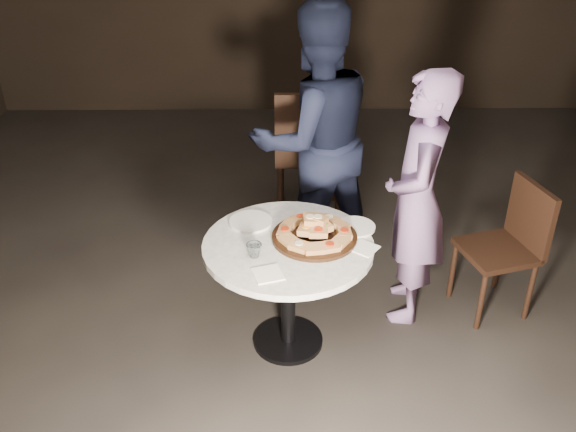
{
  "coord_description": "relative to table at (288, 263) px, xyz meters",
  "views": [
    {
      "loc": [
        -0.18,
        -2.77,
        2.4
      ],
      "look_at": [
        -0.14,
        -0.02,
        0.78
      ],
      "focal_mm": 40.0,
      "sensor_mm": 36.0,
      "label": 1
    }
  ],
  "objects": [
    {
      "name": "serving_board",
      "position": [
        0.13,
        0.04,
        0.13
      ],
      "size": [
        0.49,
        0.49,
        0.02
      ],
      "primitive_type": "cylinder",
      "rotation": [
        0.0,
        0.0,
        -0.15
      ],
      "color": "black",
      "rests_on": "table"
    },
    {
      "name": "plate_right",
      "position": [
        0.35,
        0.14,
        0.13
      ],
      "size": [
        0.26,
        0.26,
        0.01
      ],
      "primitive_type": "cylinder",
      "rotation": [
        0.0,
        0.0,
        -0.29
      ],
      "color": "white",
      "rests_on": "table"
    },
    {
      "name": "napkin_near",
      "position": [
        -0.1,
        -0.27,
        0.12
      ],
      "size": [
        0.17,
        0.17,
        0.01
      ],
      "primitive_type": "cube",
      "rotation": [
        0.0,
        0.0,
        0.3
      ],
      "color": "white",
      "rests_on": "table"
    },
    {
      "name": "diner_navy",
      "position": [
        0.17,
        0.86,
        0.31
      ],
      "size": [
        0.99,
        0.88,
        1.67
      ],
      "primitive_type": "imported",
      "rotation": [
        0.0,
        0.0,
        3.51
      ],
      "color": "black",
      "rests_on": "ground"
    },
    {
      "name": "floor",
      "position": [
        0.14,
        0.07,
        -0.53
      ],
      "size": [
        7.0,
        7.0,
        0.0
      ],
      "primitive_type": "plane",
      "color": "black",
      "rests_on": "ground"
    },
    {
      "name": "chair_far",
      "position": [
        0.16,
        1.32,
        0.05
      ],
      "size": [
        0.48,
        0.5,
        1.01
      ],
      "rotation": [
        0.0,
        0.0,
        3.13
      ],
      "color": "black",
      "rests_on": "ground"
    },
    {
      "name": "chair_right",
      "position": [
        1.26,
        0.32,
        -0.08
      ],
      "size": [
        0.47,
        0.46,
        0.79
      ],
      "rotation": [
        0.0,
        0.0,
        -1.29
      ],
      "color": "black",
      "rests_on": "ground"
    },
    {
      "name": "table",
      "position": [
        0.0,
        0.0,
        0.0
      ],
      "size": [
        0.99,
        0.99,
        0.65
      ],
      "rotation": [
        0.0,
        0.0,
        -0.15
      ],
      "color": "black",
      "rests_on": "ground"
    },
    {
      "name": "water_glass",
      "position": [
        -0.17,
        -0.11,
        0.16
      ],
      "size": [
        0.1,
        0.1,
        0.07
      ],
      "primitive_type": "imported",
      "rotation": [
        0.0,
        0.0,
        0.37
      ],
      "color": "silver",
      "rests_on": "table"
    },
    {
      "name": "napkin_far",
      "position": [
        0.38,
        -0.05,
        0.12
      ],
      "size": [
        0.17,
        0.17,
        0.01
      ],
      "primitive_type": "cube",
      "rotation": [
        0.0,
        0.0,
        -0.65
      ],
      "color": "white",
      "rests_on": "table"
    },
    {
      "name": "plate_left",
      "position": [
        -0.2,
        0.2,
        0.13
      ],
      "size": [
        0.27,
        0.27,
        0.01
      ],
      "primitive_type": "cylinder",
      "rotation": [
        0.0,
        0.0,
        -0.18
      ],
      "color": "white",
      "rests_on": "table"
    },
    {
      "name": "focaccia_pile",
      "position": [
        0.13,
        0.04,
        0.17
      ],
      "size": [
        0.39,
        0.39,
        0.1
      ],
      "rotation": [
        0.0,
        0.0,
        -0.06
      ],
      "color": "#B37B45",
      "rests_on": "serving_board"
    },
    {
      "name": "diner_teal",
      "position": [
        0.7,
        0.3,
        0.2
      ],
      "size": [
        0.43,
        0.58,
        1.45
      ],
      "primitive_type": "imported",
      "rotation": [
        0.0,
        0.0,
        -1.74
      ],
      "color": "slate",
      "rests_on": "ground"
    }
  ]
}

